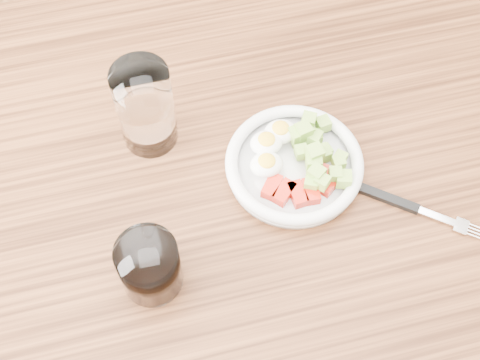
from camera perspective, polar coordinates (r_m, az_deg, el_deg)
name	(u,v)px	position (r m, az deg, el deg)	size (l,w,h in m)	color
ground	(245,345)	(1.65, 0.43, -13.92)	(4.00, 4.00, 0.00)	brown
dining_table	(248,226)	(1.02, 0.68, -3.94)	(1.50, 0.90, 0.77)	brown
bowl	(294,162)	(0.94, 4.66, 1.51)	(0.19, 0.19, 0.05)	white
fork	(404,204)	(0.95, 13.83, -2.04)	(0.17, 0.13, 0.01)	black
water_glass	(145,107)	(0.93, -8.09, 6.17)	(0.08, 0.08, 0.14)	white
coffee_glass	(150,266)	(0.85, -7.72, -7.32)	(0.08, 0.08, 0.09)	white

